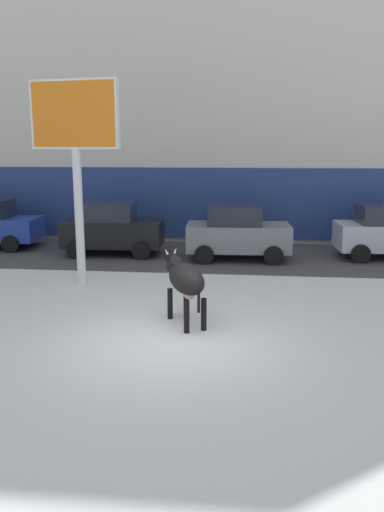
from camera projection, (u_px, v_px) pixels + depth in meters
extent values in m
plane|color=silver|center=(171.00, 341.00, 10.19)|extent=(120.00, 120.00, 0.00)
cube|color=#423F3F|center=(205.00, 255.00, 18.32)|extent=(60.00, 5.60, 0.01)
cube|color=beige|center=(217.00, 84.00, 22.33)|extent=(44.00, 6.00, 13.00)
cube|color=navy|center=(211.00, 203.00, 20.39)|extent=(43.12, 0.10, 2.80)
ellipsoid|color=black|center=(186.00, 279.00, 10.95)|extent=(1.21, 1.52, 0.64)
cylinder|color=black|center=(170.00, 304.00, 11.46)|extent=(0.12, 0.12, 0.70)
cylinder|color=black|center=(186.00, 302.00, 11.61)|extent=(0.12, 0.12, 0.70)
cylinder|color=black|center=(187.00, 317.00, 10.57)|extent=(0.12, 0.12, 0.70)
cylinder|color=black|center=(204.00, 314.00, 10.72)|extent=(0.12, 0.12, 0.70)
cylinder|color=black|center=(174.00, 264.00, 11.59)|extent=(0.46, 0.54, 0.44)
ellipsoid|color=black|center=(170.00, 258.00, 11.76)|extent=(0.42, 0.50, 0.28)
cone|color=beige|center=(166.00, 251.00, 11.65)|extent=(0.13, 0.11, 0.15)
cone|color=beige|center=(175.00, 251.00, 11.74)|extent=(0.13, 0.11, 0.15)
cylinder|color=black|center=(199.00, 299.00, 10.40)|extent=(0.06, 0.06, 0.60)
ellipsoid|color=beige|center=(189.00, 295.00, 10.85)|extent=(0.35, 0.36, 0.20)
cylinder|color=silver|center=(79.00, 217.00, 14.18)|extent=(0.24, 0.24, 3.80)
cube|color=silver|center=(74.00, 114.00, 13.61)|extent=(2.52, 0.57, 1.82)
cube|color=orange|center=(74.00, 114.00, 13.58)|extent=(2.40, 0.51, 1.70)
cylinder|color=black|center=(28.00, 236.00, 20.42)|extent=(0.65, 0.25, 0.64)
cylinder|color=black|center=(11.00, 244.00, 18.70)|extent=(0.65, 0.25, 0.64)
cube|color=black|center=(113.00, 233.00, 18.32)|extent=(3.58, 1.86, 0.90)
cube|color=#1E232D|center=(109.00, 212.00, 18.17)|extent=(1.87, 1.58, 0.64)
cylinder|color=black|center=(148.00, 242.00, 19.17)|extent=(0.65, 0.25, 0.64)
cylinder|color=black|center=(141.00, 250.00, 17.52)|extent=(0.65, 0.25, 0.64)
cylinder|color=black|center=(89.00, 241.00, 19.31)|extent=(0.65, 0.25, 0.64)
cylinder|color=black|center=(76.00, 250.00, 17.65)|extent=(0.65, 0.25, 0.64)
cube|color=slate|center=(238.00, 237.00, 17.50)|extent=(3.58, 1.86, 0.90)
cube|color=#1E232D|center=(234.00, 215.00, 17.34)|extent=(1.87, 1.58, 0.64)
cylinder|color=black|center=(269.00, 246.00, 18.35)|extent=(0.65, 0.25, 0.64)
cylinder|color=black|center=(273.00, 256.00, 16.69)|extent=(0.65, 0.25, 0.64)
cylinder|color=black|center=(206.00, 245.00, 18.49)|extent=(0.65, 0.25, 0.64)
cylinder|color=black|center=(204.00, 255.00, 16.83)|extent=(0.65, 0.25, 0.64)
cylinder|color=black|center=(348.00, 244.00, 18.63)|extent=(0.65, 0.25, 0.64)
cylinder|color=black|center=(360.00, 254.00, 16.97)|extent=(0.65, 0.25, 0.64)
cylinder|color=#282833|center=(225.00, 230.00, 21.13)|extent=(0.24, 0.24, 0.88)
cube|color=#386B42|center=(225.00, 212.00, 20.97)|extent=(0.36, 0.22, 0.64)
sphere|color=#9E7051|center=(225.00, 201.00, 20.88)|extent=(0.20, 0.20, 0.20)
cylinder|color=#282833|center=(155.00, 229.00, 21.44)|extent=(0.24, 0.24, 0.88)
cube|color=maroon|center=(154.00, 211.00, 21.28)|extent=(0.36, 0.22, 0.64)
sphere|color=tan|center=(154.00, 200.00, 21.19)|extent=(0.20, 0.20, 0.20)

